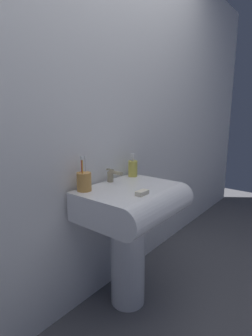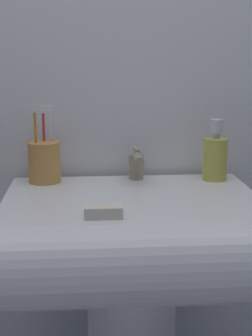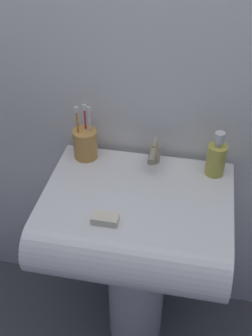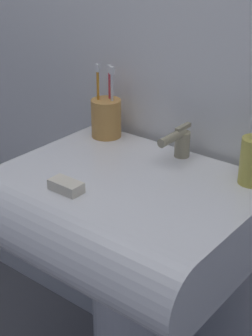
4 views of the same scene
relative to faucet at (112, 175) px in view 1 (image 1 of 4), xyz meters
name	(u,v)px [view 1 (image 1 of 4)]	position (x,y,z in m)	size (l,w,h in m)	color
ground_plane	(128,300)	(-0.03, -0.15, -0.81)	(6.00, 6.00, 0.00)	#4C4C51
wall_back	(97,112)	(-0.03, 0.10, 0.39)	(5.00, 0.05, 2.40)	white
sink_pedestal	(128,259)	(-0.03, -0.15, -0.51)	(0.21, 0.21, 0.60)	white
sink_basin	(136,203)	(-0.03, -0.21, -0.13)	(0.59, 0.48, 0.17)	white
faucet	(112,175)	(0.00, 0.00, 0.00)	(0.04, 0.12, 0.08)	tan
toothbrush_cup	(84,181)	(-0.24, 0.00, 0.01)	(0.08, 0.08, 0.20)	#D19347
soap_bottle	(133,168)	(0.20, -0.01, 0.02)	(0.06, 0.06, 0.16)	gold
bar_soap	(142,193)	(-0.10, -0.30, -0.03)	(0.08, 0.04, 0.02)	silver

